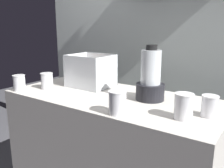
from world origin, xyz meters
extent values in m
cube|color=beige|center=(0.00, 0.00, 0.45)|extent=(1.40, 0.64, 0.90)
cube|color=silver|center=(0.00, 0.77, 1.25)|extent=(2.60, 0.04, 2.50)
cube|color=white|center=(-0.28, 0.13, 0.90)|extent=(0.30, 0.26, 0.01)
cube|color=white|center=(-0.28, 0.00, 1.02)|extent=(0.30, 0.01, 0.24)
cube|color=white|center=(-0.28, 0.26, 1.02)|extent=(0.30, 0.01, 0.24)
cube|color=white|center=(-0.43, 0.13, 1.02)|extent=(0.01, 0.26, 0.24)
cube|color=white|center=(-0.13, 0.13, 1.02)|extent=(0.01, 0.26, 0.24)
cone|color=orange|center=(-0.25, 0.16, 0.92)|extent=(0.19, 0.04, 0.03)
cone|color=orange|center=(-0.32, 0.15, 0.92)|extent=(0.05, 0.19, 0.03)
cone|color=orange|center=(-0.30, 0.11, 0.92)|extent=(0.04, 0.17, 0.03)
cone|color=orange|center=(-0.33, 0.10, 0.92)|extent=(0.17, 0.10, 0.04)
cone|color=orange|center=(-0.33, 0.11, 0.96)|extent=(0.14, 0.04, 0.03)
cone|color=orange|center=(-0.30, 0.12, 0.95)|extent=(0.19, 0.08, 0.03)
cone|color=orange|center=(-0.28, 0.14, 0.95)|extent=(0.18, 0.12, 0.03)
cone|color=orange|center=(-0.27, 0.11, 0.95)|extent=(0.12, 0.16, 0.03)
cone|color=orange|center=(-0.31, 0.15, 0.97)|extent=(0.16, 0.07, 0.03)
cylinder|color=black|center=(0.24, 0.07, 0.95)|extent=(0.17, 0.17, 0.10)
cylinder|color=silver|center=(0.24, 0.07, 1.10)|extent=(0.12, 0.12, 0.21)
cylinder|color=orange|center=(0.24, 0.07, 1.02)|extent=(0.11, 0.11, 0.04)
cylinder|color=black|center=(0.24, 0.07, 1.22)|extent=(0.07, 0.07, 0.03)
cylinder|color=white|center=(-0.61, -0.26, 0.95)|extent=(0.08, 0.08, 0.10)
cylinder|color=red|center=(-0.61, -0.26, 0.94)|extent=(0.08, 0.08, 0.09)
cylinder|color=white|center=(-0.61, -0.26, 1.01)|extent=(0.08, 0.08, 0.01)
cylinder|color=white|center=(-0.49, -0.11, 0.95)|extent=(0.08, 0.08, 0.11)
cylinder|color=orange|center=(-0.49, -0.11, 0.93)|extent=(0.08, 0.08, 0.06)
cylinder|color=white|center=(-0.49, -0.11, 1.01)|extent=(0.09, 0.09, 0.01)
cylinder|color=white|center=(0.21, -0.26, 0.96)|extent=(0.09, 0.09, 0.12)
cylinder|color=red|center=(0.21, -0.26, 0.94)|extent=(0.08, 0.08, 0.07)
cylinder|color=white|center=(0.21, -0.26, 1.02)|extent=(0.09, 0.09, 0.01)
cylinder|color=white|center=(0.51, -0.13, 0.96)|extent=(0.09, 0.09, 0.12)
cylinder|color=orange|center=(0.51, -0.13, 0.94)|extent=(0.08, 0.08, 0.08)
cylinder|color=white|center=(0.51, -0.13, 1.03)|extent=(0.09, 0.09, 0.01)
cylinder|color=white|center=(0.61, -0.02, 0.95)|extent=(0.08, 0.08, 0.10)
cylinder|color=yellow|center=(0.61, -0.02, 0.94)|extent=(0.07, 0.07, 0.08)
cylinder|color=white|center=(0.61, -0.02, 1.01)|extent=(0.08, 0.08, 0.01)
camera|label=1|loc=(0.85, -1.23, 1.34)|focal=38.59mm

